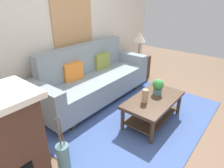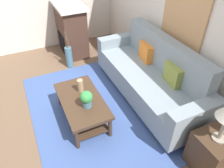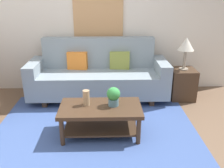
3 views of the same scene
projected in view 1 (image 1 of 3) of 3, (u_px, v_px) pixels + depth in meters
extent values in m
plane|color=brown|center=(163.00, 129.00, 3.04)|extent=(9.34, 9.34, 0.00)
cube|color=silver|center=(70.00, 28.00, 3.64)|extent=(5.34, 0.10, 2.70)
cube|color=#3D5693|center=(136.00, 117.00, 3.32)|extent=(2.88, 2.05, 0.01)
cube|color=gray|center=(96.00, 85.00, 3.74)|extent=(2.04, 0.84, 0.40)
cube|color=gray|center=(83.00, 59.00, 3.72)|extent=(2.04, 0.20, 0.56)
cube|color=gray|center=(45.00, 104.00, 2.91)|extent=(0.20, 0.84, 0.60)
cube|color=gray|center=(129.00, 66.00, 4.49)|extent=(0.20, 0.84, 0.60)
cube|color=#422D1E|center=(59.00, 118.00, 3.20)|extent=(0.08, 0.74, 0.12)
cube|color=#422D1E|center=(124.00, 82.00, 4.51)|extent=(0.08, 0.74, 0.12)
cube|color=orange|center=(73.00, 72.00, 3.43)|extent=(0.37, 0.17, 0.32)
cube|color=olive|center=(102.00, 61.00, 3.97)|extent=(0.37, 0.15, 0.32)
cube|color=#422D1E|center=(154.00, 100.00, 3.06)|extent=(1.10, 0.60, 0.05)
cube|color=#422D1E|center=(152.00, 115.00, 3.18)|extent=(0.98, 0.50, 0.02)
cylinder|color=#422D1E|center=(152.00, 133.00, 2.67)|extent=(0.06, 0.06, 0.38)
cylinder|color=#422D1E|center=(179.00, 104.00, 3.36)|extent=(0.06, 0.06, 0.38)
cylinder|color=#422D1E|center=(123.00, 119.00, 2.95)|extent=(0.06, 0.06, 0.38)
cylinder|color=#422D1E|center=(153.00, 96.00, 3.64)|extent=(0.06, 0.06, 0.38)
cylinder|color=tan|center=(145.00, 96.00, 2.91)|extent=(0.09, 0.09, 0.21)
cylinder|color=slate|center=(157.00, 91.00, 3.17)|extent=(0.14, 0.14, 0.10)
sphere|color=#368F44|center=(158.00, 84.00, 3.12)|extent=(0.18, 0.18, 0.18)
cube|color=#422D1E|center=(138.00, 67.00, 4.83)|extent=(0.44, 0.44, 0.56)
cylinder|color=gray|center=(139.00, 56.00, 4.71)|extent=(0.16, 0.16, 0.02)
cylinder|color=gray|center=(139.00, 49.00, 4.64)|extent=(0.05, 0.05, 0.35)
cone|color=beige|center=(140.00, 37.00, 4.52)|extent=(0.28, 0.28, 0.22)
cylinder|color=slate|center=(64.00, 162.00, 2.14)|extent=(0.14, 0.14, 0.47)
cylinder|color=brown|center=(62.00, 131.00, 1.98)|extent=(0.04, 0.02, 0.36)
cylinder|color=brown|center=(58.00, 132.00, 1.97)|extent=(0.05, 0.05, 0.36)
cylinder|color=brown|center=(60.00, 133.00, 1.95)|extent=(0.03, 0.03, 0.36)
cube|color=tan|center=(73.00, 24.00, 3.58)|extent=(0.92, 0.03, 0.87)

